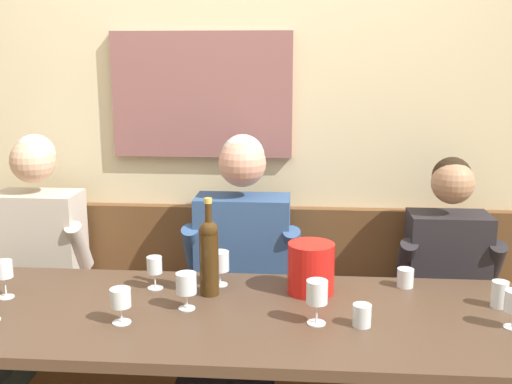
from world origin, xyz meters
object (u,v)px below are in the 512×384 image
Objects in this scene: wine_glass_center_rear at (220,262)px; water_tumbler_right at (500,294)px; wine_glass_right_end at (317,294)px; ice_bucket at (311,268)px; person_right_seat at (12,296)px; wine_glass_by_bottle at (154,266)px; dining_table at (220,331)px; wall_bench at (240,346)px; wine_glass_center_front at (4,271)px; water_tumbler_left at (405,278)px; water_tumbler_center at (362,315)px; person_center_left_seat at (464,323)px; person_left_seat at (235,304)px; wine_glass_mid_right at (186,284)px; wine_glass_near_bucket at (121,299)px; wine_bottle_green_tall at (209,255)px.

wine_glass_center_rear is 1.08m from water_tumbler_right.
wine_glass_center_rear is 0.90× the size of wine_glass_right_end.
wine_glass_center_rear is at bearing 172.43° from ice_bucket.
wine_glass_by_bottle is (0.67, -0.13, 0.20)m from person_right_seat.
dining_table is 1.77× the size of person_right_seat.
wine_glass_center_rear is (-0.04, -0.41, 0.57)m from wall_bench.
wine_glass_right_end reaches higher than wine_glass_center_front.
dining_table is 14.65× the size of wine_glass_right_end.
wine_glass_center_rear is at bearing 172.56° from water_tumbler_right.
ice_bucket is at bearing -54.01° from wall_bench.
wine_glass_center_rear is at bearing -177.00° from water_tumbler_left.
person_right_seat is 9.24× the size of wine_glass_center_rear.
person_right_seat is 1.54m from water_tumbler_center.
person_right_seat is (-0.97, -0.33, 0.37)m from wall_bench.
wall_bench reaches higher than dining_table.
wine_glass_center_rear is 0.52m from wine_glass_right_end.
person_right_seat is 17.32× the size of water_tumbler_left.
person_center_left_seat is at bearing -0.89° from person_right_seat.
water_tumbler_right is at bearing 21.46° from water_tumbler_center.
wine_glass_center_rear is (-1.00, -0.05, 0.25)m from person_center_left_seat.
water_tumbler_left is at bearing -1.23° from person_right_seat.
wine_glass_center_front is at bearing -162.78° from person_left_seat.
wine_glass_mid_right is (-0.14, -0.32, 0.21)m from person_left_seat.
wine_glass_center_front is (-0.85, 0.06, 0.19)m from dining_table.
water_tumbler_right is at bearing -7.44° from wine_glass_center_rear.
wine_glass_right_end reaches higher than dining_table.
person_center_left_seat is 0.63m from water_tumbler_center.
person_left_seat is 0.39m from wine_glass_by_bottle.
water_tumbler_center is (0.51, -0.76, 0.52)m from wall_bench.
wine_glass_center_front is at bearing -165.92° from wine_glass_by_bottle.
wine_glass_center_rear is 1.87× the size of water_tumbler_left.
ice_bucket is 2.64× the size of water_tumbler_left.
dining_table is 18.31× the size of wine_glass_near_bucket.
wine_glass_mid_right is 0.88× the size of wine_glass_right_end.
wall_bench reaches higher than wine_glass_by_bottle.
water_tumbler_right is (1.88, 0.06, -0.06)m from wine_glass_center_front.
person_center_left_seat is at bearing 1.45° from water_tumbler_left.
person_left_seat is 9.97× the size of wine_glass_by_bottle.
wine_glass_center_front is 0.72m from wine_glass_mid_right.
wine_glass_center_front is at bearing 159.72° from wine_glass_near_bucket.
person_center_left_seat is 1.84m from wine_glass_center_front.
wine_bottle_green_tall reaches higher than wine_glass_mid_right.
wine_glass_near_bucket is 1.28× the size of water_tumbler_right.
wine_bottle_green_tall is (-0.06, 0.16, 0.24)m from dining_table.
person_left_seat is 16.89× the size of water_tumbler_center.
person_left_seat reaches higher than wine_glass_mid_right.
wine_bottle_green_tall is (0.90, -0.18, 0.27)m from person_right_seat.
ice_bucket is 0.40m from water_tumbler_left.
wine_glass_right_end is at bearing 4.00° from wine_glass_near_bucket.
person_right_seat is 0.81m from wine_glass_near_bucket.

